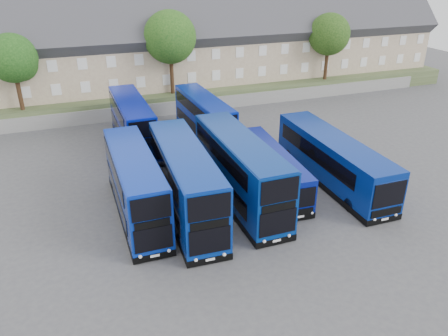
{
  "coord_description": "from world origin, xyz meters",
  "views": [
    {
      "loc": [
        -9.62,
        -22.62,
        16.06
      ],
      "look_at": [
        0.43,
        4.34,
        2.2
      ],
      "focal_mm": 35.0,
      "sensor_mm": 36.0,
      "label": 1
    }
  ],
  "objects_px": {
    "dd_front_left": "(136,186)",
    "tree_far": "(339,24)",
    "tree_west": "(14,60)",
    "tree_east": "(330,36)",
    "tree_mid": "(171,39)",
    "dd_front_mid": "(185,183)",
    "coach_east_a": "(271,169)"
  },
  "relations": [
    {
      "from": "dd_front_left",
      "to": "tree_far",
      "type": "distance_m",
      "value": 44.83
    },
    {
      "from": "dd_front_left",
      "to": "tree_west",
      "type": "xyz_separation_m",
      "value": [
        -7.7,
        21.33,
        4.86
      ]
    },
    {
      "from": "tree_far",
      "to": "tree_east",
      "type": "bearing_deg",
      "value": -130.6
    },
    {
      "from": "dd_front_left",
      "to": "tree_mid",
      "type": "xyz_separation_m",
      "value": [
        8.3,
        21.83,
        5.87
      ]
    },
    {
      "from": "tree_far",
      "to": "dd_front_mid",
      "type": "bearing_deg",
      "value": -136.64
    },
    {
      "from": "coach_east_a",
      "to": "tree_east",
      "type": "bearing_deg",
      "value": 53.37
    },
    {
      "from": "dd_front_left",
      "to": "tree_east",
      "type": "relative_size",
      "value": 1.38
    },
    {
      "from": "tree_mid",
      "to": "tree_far",
      "type": "relative_size",
      "value": 1.06
    },
    {
      "from": "coach_east_a",
      "to": "tree_west",
      "type": "relative_size",
      "value": 1.43
    },
    {
      "from": "tree_west",
      "to": "tree_mid",
      "type": "bearing_deg",
      "value": 1.79
    },
    {
      "from": "coach_east_a",
      "to": "tree_far",
      "type": "bearing_deg",
      "value": 53.39
    },
    {
      "from": "tree_far",
      "to": "coach_east_a",
      "type": "bearing_deg",
      "value": -130.68
    },
    {
      "from": "tree_mid",
      "to": "tree_east",
      "type": "xyz_separation_m",
      "value": [
        20.0,
        -0.5,
        -0.68
      ]
    },
    {
      "from": "dd_front_left",
      "to": "tree_east",
      "type": "distance_m",
      "value": 35.82
    },
    {
      "from": "tree_mid",
      "to": "dd_front_left",
      "type": "bearing_deg",
      "value": -110.82
    },
    {
      "from": "dd_front_mid",
      "to": "tree_west",
      "type": "bearing_deg",
      "value": 118.74
    },
    {
      "from": "tree_west",
      "to": "tree_east",
      "type": "height_order",
      "value": "tree_east"
    },
    {
      "from": "dd_front_mid",
      "to": "coach_east_a",
      "type": "bearing_deg",
      "value": 15.31
    },
    {
      "from": "tree_east",
      "to": "dd_front_left",
      "type": "bearing_deg",
      "value": -142.99
    },
    {
      "from": "tree_west",
      "to": "tree_mid",
      "type": "relative_size",
      "value": 0.83
    },
    {
      "from": "coach_east_a",
      "to": "tree_west",
      "type": "bearing_deg",
      "value": 135.21
    },
    {
      "from": "dd_front_mid",
      "to": "tree_far",
      "type": "relative_size",
      "value": 1.41
    },
    {
      "from": "dd_front_mid",
      "to": "tree_mid",
      "type": "relative_size",
      "value": 1.33
    },
    {
      "from": "dd_front_mid",
      "to": "coach_east_a",
      "type": "distance_m",
      "value": 7.48
    },
    {
      "from": "dd_front_left",
      "to": "tree_far",
      "type": "height_order",
      "value": "tree_far"
    },
    {
      "from": "tree_west",
      "to": "tree_east",
      "type": "relative_size",
      "value": 0.94
    },
    {
      "from": "dd_front_mid",
      "to": "tree_west",
      "type": "distance_m",
      "value": 25.32
    },
    {
      "from": "dd_front_left",
      "to": "tree_far",
      "type": "xyz_separation_m",
      "value": [
        34.3,
        28.33,
        5.53
      ]
    },
    {
      "from": "dd_front_left",
      "to": "tree_east",
      "type": "xyz_separation_m",
      "value": [
        28.3,
        21.33,
        5.19
      ]
    },
    {
      "from": "tree_mid",
      "to": "tree_far",
      "type": "xyz_separation_m",
      "value": [
        26.0,
        6.5,
        -0.34
      ]
    },
    {
      "from": "coach_east_a",
      "to": "tree_far",
      "type": "distance_m",
      "value": 37.14
    },
    {
      "from": "tree_east",
      "to": "tree_far",
      "type": "distance_m",
      "value": 9.23
    }
  ]
}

